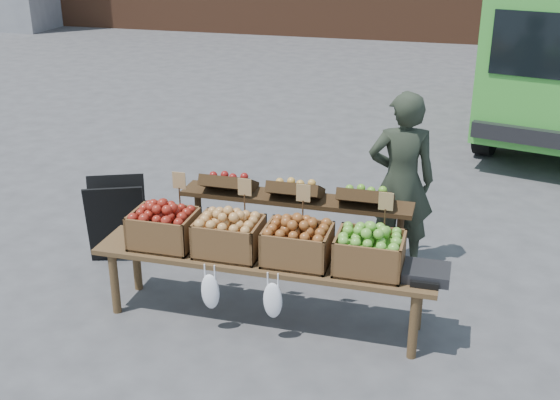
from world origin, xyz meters
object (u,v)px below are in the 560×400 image
(crate_red_apples, at_px, (297,245))
(crate_green_apples, at_px, (369,253))
(display_bench, at_px, (263,289))
(chalkboard_sign, at_px, (117,220))
(weighing_scale, at_px, (426,273))
(crate_russet_pears, at_px, (229,237))
(vendor, at_px, (401,181))
(back_table, at_px, (295,227))
(crate_golden_apples, at_px, (164,229))

(crate_red_apples, bearing_deg, crate_green_apples, 0.00)
(display_bench, bearing_deg, crate_red_apples, 0.00)
(chalkboard_sign, xyz_separation_m, crate_red_apples, (1.90, -0.68, 0.31))
(weighing_scale, bearing_deg, crate_russet_pears, 180.00)
(crate_green_apples, bearing_deg, vendor, 85.98)
(crate_red_apples, height_order, weighing_scale, crate_red_apples)
(display_bench, height_order, crate_green_apples, crate_green_apples)
(chalkboard_sign, bearing_deg, vendor, -10.22)
(display_bench, height_order, crate_russet_pears, crate_russet_pears)
(back_table, distance_m, display_bench, 0.76)
(chalkboard_sign, bearing_deg, crate_green_apples, -38.62)
(vendor, xyz_separation_m, crate_golden_apples, (-1.74, -1.26, -0.12))
(weighing_scale, bearing_deg, crate_red_apples, 180.00)
(chalkboard_sign, distance_m, crate_golden_apples, 1.10)
(vendor, relative_size, weighing_scale, 4.86)
(vendor, distance_m, weighing_scale, 1.32)
(display_bench, relative_size, crate_golden_apples, 5.40)
(vendor, bearing_deg, display_bench, 41.97)
(crate_russet_pears, xyz_separation_m, crate_green_apples, (1.10, 0.00, 0.00))
(crate_green_apples, bearing_deg, display_bench, 180.00)
(display_bench, bearing_deg, crate_golden_apples, 180.00)
(chalkboard_sign, height_order, crate_russet_pears, crate_russet_pears)
(chalkboard_sign, xyz_separation_m, crate_green_apples, (2.45, -0.68, 0.31))
(crate_green_apples, bearing_deg, crate_golden_apples, 180.00)
(crate_russet_pears, relative_size, crate_green_apples, 1.00)
(display_bench, bearing_deg, back_table, 83.82)
(crate_golden_apples, bearing_deg, display_bench, 0.00)
(back_table, height_order, display_bench, back_table)
(back_table, xyz_separation_m, crate_golden_apples, (-0.90, -0.72, 0.19))
(crate_russet_pears, height_order, crate_green_apples, same)
(back_table, xyz_separation_m, crate_red_apples, (0.20, -0.72, 0.19))
(crate_russet_pears, bearing_deg, vendor, 46.68)
(chalkboard_sign, distance_m, crate_green_apples, 2.56)
(crate_golden_apples, height_order, crate_russet_pears, same)
(crate_russet_pears, relative_size, weighing_scale, 1.47)
(display_bench, xyz_separation_m, weighing_scale, (1.25, 0.00, 0.33))
(crate_red_apples, xyz_separation_m, crate_green_apples, (0.55, 0.00, 0.00))
(crate_red_apples, bearing_deg, back_table, 105.30)
(vendor, xyz_separation_m, chalkboard_sign, (-2.54, -0.58, -0.43))
(chalkboard_sign, xyz_separation_m, crate_golden_apples, (0.80, -0.68, 0.31))
(vendor, relative_size, back_table, 0.79)
(crate_golden_apples, bearing_deg, weighing_scale, 0.00)
(chalkboard_sign, distance_m, weighing_scale, 2.96)
(crate_green_apples, relative_size, weighing_scale, 1.47)
(crate_golden_apples, xyz_separation_m, crate_green_apples, (1.65, 0.00, 0.00))
(vendor, height_order, chalkboard_sign, vendor)
(display_bench, distance_m, crate_golden_apples, 0.93)
(crate_red_apples, distance_m, weighing_scale, 0.98)
(vendor, height_order, weighing_scale, vendor)
(crate_golden_apples, height_order, weighing_scale, crate_golden_apples)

